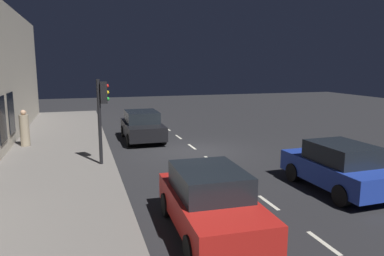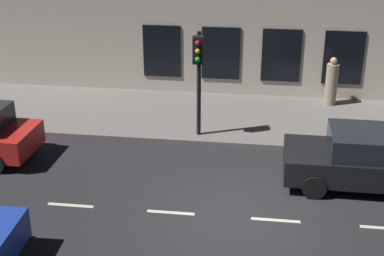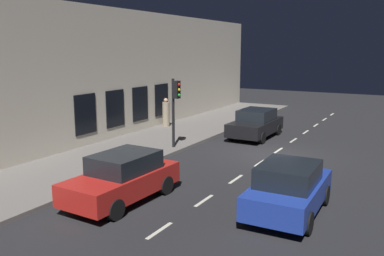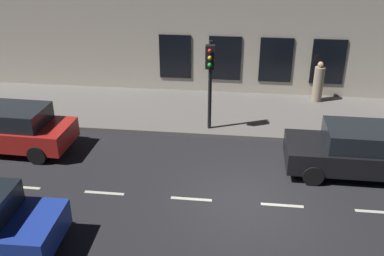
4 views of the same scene
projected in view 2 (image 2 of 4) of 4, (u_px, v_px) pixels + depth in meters
ground_plane at (235, 217)px, 13.75m from camera, size 60.00×60.00×0.00m
sidewalk at (246, 119)px, 19.41m from camera, size 4.50×32.00×0.15m
building_facade at (253, 5)px, 20.36m from camera, size 0.65×32.00×7.05m
lane_centre_line at (276, 220)px, 13.63m from camera, size 0.12×27.20×0.01m
traffic_light at (198, 65)px, 16.97m from camera, size 0.48×0.32×3.36m
parked_car_0 at (364, 159)px, 14.94m from camera, size 2.01×4.17×1.58m
pedestrian_0 at (331, 83)px, 20.18m from camera, size 0.48×0.48×1.77m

